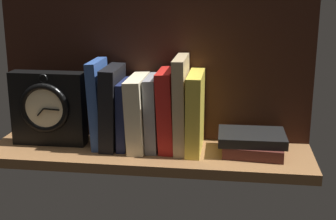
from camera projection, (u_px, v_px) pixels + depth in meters
ground_plane at (149, 154)px, 121.62cm from camera, size 81.65×22.32×2.50cm
back_panel at (155, 66)px, 126.18cm from camera, size 81.65×1.20×39.14cm
book_blue_modern at (99, 104)px, 122.04cm from camera, size 3.50×12.01×22.20cm
book_black_skeptic at (112, 107)px, 121.79cm from camera, size 4.32×13.83×20.66cm
book_navy_bierce at (125, 114)px, 121.81cm from camera, size 2.43×12.08×17.11cm
book_cream_twain at (139, 113)px, 121.20cm from camera, size 4.89×15.47×18.34cm
book_gray_chess at (153, 113)px, 120.67cm from camera, size 3.37×12.43×18.46cm
book_red_requiem at (167, 110)px, 119.98cm from camera, size 4.66×12.72×20.21cm
book_tan_shortstories at (181, 104)px, 119.06cm from camera, size 3.41×14.52×23.48cm
book_yellow_seinlanguage at (195, 112)px, 119.11cm from camera, size 3.59×15.84×19.55cm
framed_clock at (48, 108)px, 123.07cm from camera, size 19.00×6.03×19.00cm
book_stack_side at (253, 143)px, 118.06cm from camera, size 16.64×13.26×5.17cm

